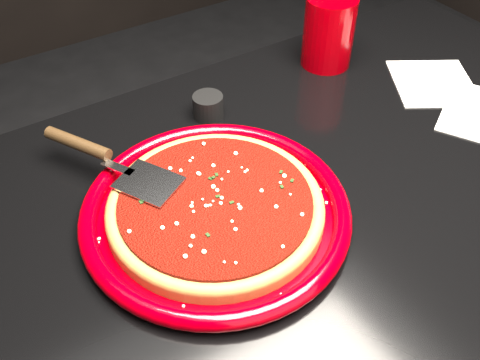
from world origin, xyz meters
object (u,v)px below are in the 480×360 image
at_px(table, 309,321).
at_px(plate, 216,211).
at_px(cup, 329,32).
at_px(pizza_server, 112,160).
at_px(ramekin, 208,106).

bearing_deg(table, plate, 167.28).
distance_m(table, cup, 0.57).
distance_m(table, pizza_server, 0.53).
distance_m(table, ramekin, 0.48).
bearing_deg(ramekin, cup, 5.42).
relative_size(pizza_server, ramekin, 5.43).
distance_m(plate, ramekin, 0.24).
height_order(table, plate, plate).
distance_m(cup, ramekin, 0.29).
bearing_deg(pizza_server, ramekin, -9.91).
height_order(table, ramekin, ramekin).
xyz_separation_m(plate, cup, (0.40, 0.24, 0.05)).
xyz_separation_m(table, plate, (-0.18, 0.04, 0.39)).
bearing_deg(ramekin, table, -75.60).
height_order(cup, ramekin, cup).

